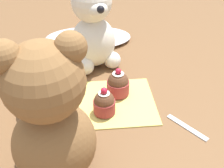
{
  "coord_description": "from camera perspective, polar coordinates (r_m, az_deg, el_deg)",
  "views": [
    {
      "loc": [
        -0.05,
        -0.49,
        0.41
      ],
      "look_at": [
        0.0,
        0.0,
        0.06
      ],
      "focal_mm": 42.0,
      "sensor_mm": 36.0,
      "label": 1
    }
  ],
  "objects": [
    {
      "name": "ground_plane",
      "position": [
        0.64,
        -0.0,
        -4.04
      ],
      "size": [
        4.0,
        4.0,
        0.0
      ],
      "primitive_type": "plane",
      "color": "brown"
    },
    {
      "name": "knitted_placemat",
      "position": [
        0.64,
        -0.0,
        -3.84
      ],
      "size": [
        0.21,
        0.18,
        0.01
      ],
      "primitive_type": "cube",
      "color": "#E0D166",
      "rests_on": "ground_plane"
    },
    {
      "name": "tulle_cloth",
      "position": [
        0.93,
        -5.22,
        10.06
      ],
      "size": [
        0.3,
        0.18,
        0.02
      ],
      "primitive_type": "ellipsoid",
      "color": "silver",
      "rests_on": "ground_plane"
    },
    {
      "name": "teddy_bear_cream",
      "position": [
        0.74,
        -4.12,
        12.0
      ],
      "size": [
        0.16,
        0.15,
        0.25
      ],
      "rotation": [
        0.0,
        0.0,
        0.33
      ],
      "color": "silver",
      "rests_on": "ground_plane"
    },
    {
      "name": "cupcake_near_tan_bear",
      "position": [
        0.59,
        -1.69,
        -4.16
      ],
      "size": [
        0.05,
        0.05,
        0.07
      ],
      "color": "#993333",
      "rests_on": "knitted_placemat"
    },
    {
      "name": "juice_glass",
      "position": [
        0.62,
        -16.07,
        -3.07
      ],
      "size": [
        0.06,
        0.06,
        0.07
      ],
      "primitive_type": "cylinder",
      "color": "orange",
      "rests_on": "ground_plane"
    },
    {
      "name": "teaspoon",
      "position": [
        0.6,
        16.02,
        -8.96
      ],
      "size": [
        0.07,
        0.09,
        0.01
      ],
      "primitive_type": "cube",
      "rotation": [
        0.0,
        0.0,
        2.22
      ],
      "color": "silver",
      "rests_on": "ground_plane"
    },
    {
      "name": "teddy_bear_tan",
      "position": [
        0.42,
        -13.13,
        -7.68
      ],
      "size": [
        0.16,
        0.15,
        0.27
      ],
      "rotation": [
        0.0,
        0.0,
        3.35
      ],
      "color": "olive",
      "rests_on": "ground_plane"
    },
    {
      "name": "cupcake_near_cream_bear",
      "position": [
        0.65,
        1.32,
        -0.01
      ],
      "size": [
        0.06,
        0.06,
        0.07
      ],
      "color": "#993333",
      "rests_on": "knitted_placemat"
    }
  ]
}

